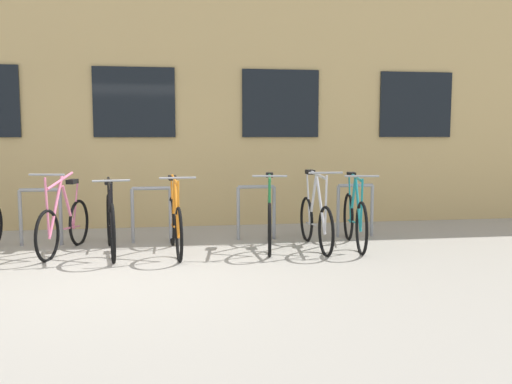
{
  "coord_description": "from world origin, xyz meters",
  "views": [
    {
      "loc": [
        0.63,
        -5.8,
        1.52
      ],
      "look_at": [
        1.74,
        1.6,
        0.73
      ],
      "focal_mm": 37.87,
      "sensor_mm": 36.0,
      "label": 1
    }
  ],
  "objects_px": {
    "bicycle_orange": "(175,223)",
    "bicycle_black": "(111,223)",
    "bicycle_teal": "(355,218)",
    "bicycle_pink": "(64,224)",
    "bicycle_green": "(269,220)",
    "bicycle_silver": "(316,220)"
  },
  "relations": [
    {
      "from": "bicycle_orange",
      "to": "bicycle_green",
      "type": "bearing_deg",
      "value": 3.35
    },
    {
      "from": "bicycle_silver",
      "to": "bicycle_green",
      "type": "bearing_deg",
      "value": 172.91
    },
    {
      "from": "bicycle_pink",
      "to": "bicycle_green",
      "type": "xyz_separation_m",
      "value": [
        2.69,
        -0.13,
        0.02
      ]
    },
    {
      "from": "bicycle_green",
      "to": "bicycle_teal",
      "type": "bearing_deg",
      "value": -2.76
    },
    {
      "from": "bicycle_green",
      "to": "bicycle_orange",
      "type": "bearing_deg",
      "value": -176.65
    },
    {
      "from": "bicycle_teal",
      "to": "bicycle_green",
      "type": "bearing_deg",
      "value": 177.24
    },
    {
      "from": "bicycle_teal",
      "to": "bicycle_silver",
      "type": "bearing_deg",
      "value": -177.87
    },
    {
      "from": "bicycle_pink",
      "to": "bicycle_silver",
      "type": "bearing_deg",
      "value": -3.67
    },
    {
      "from": "bicycle_teal",
      "to": "bicycle_green",
      "type": "xyz_separation_m",
      "value": [
        -1.18,
        0.06,
        -0.0
      ]
    },
    {
      "from": "bicycle_teal",
      "to": "bicycle_pink",
      "type": "xyz_separation_m",
      "value": [
        -3.87,
        0.19,
        -0.02
      ]
    },
    {
      "from": "bicycle_orange",
      "to": "bicycle_black",
      "type": "bearing_deg",
      "value": 174.72
    },
    {
      "from": "bicycle_pink",
      "to": "bicycle_green",
      "type": "relative_size",
      "value": 0.98
    },
    {
      "from": "bicycle_black",
      "to": "bicycle_orange",
      "type": "bearing_deg",
      "value": -5.28
    },
    {
      "from": "bicycle_teal",
      "to": "bicycle_black",
      "type": "bearing_deg",
      "value": 178.96
    },
    {
      "from": "bicycle_pink",
      "to": "bicycle_black",
      "type": "bearing_deg",
      "value": -12.33
    },
    {
      "from": "bicycle_teal",
      "to": "bicycle_green",
      "type": "height_order",
      "value": "bicycle_green"
    },
    {
      "from": "bicycle_pink",
      "to": "bicycle_teal",
      "type": "bearing_deg",
      "value": -2.84
    },
    {
      "from": "bicycle_teal",
      "to": "bicycle_pink",
      "type": "relative_size",
      "value": 1.05
    },
    {
      "from": "bicycle_teal",
      "to": "bicycle_pink",
      "type": "bearing_deg",
      "value": 177.16
    },
    {
      "from": "bicycle_orange",
      "to": "bicycle_black",
      "type": "xyz_separation_m",
      "value": [
        -0.83,
        0.08,
        0.01
      ]
    },
    {
      "from": "bicycle_silver",
      "to": "bicycle_orange",
      "type": "height_order",
      "value": "bicycle_silver"
    },
    {
      "from": "bicycle_teal",
      "to": "bicycle_pink",
      "type": "height_order",
      "value": "bicycle_pink"
    }
  ]
}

